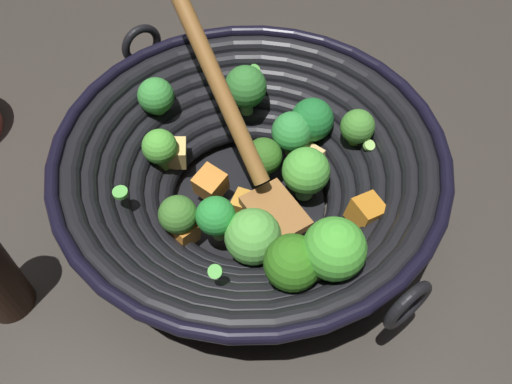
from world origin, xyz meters
The scene contains 2 objects.
ground_plane centered at (0.00, 0.00, 0.00)m, with size 4.00×4.00×0.00m, color #332D28.
wok centered at (0.00, 0.00, 0.07)m, with size 0.42×0.45×0.25m.
Camera 1 is at (-0.23, -0.28, 0.52)m, focal length 37.37 mm.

